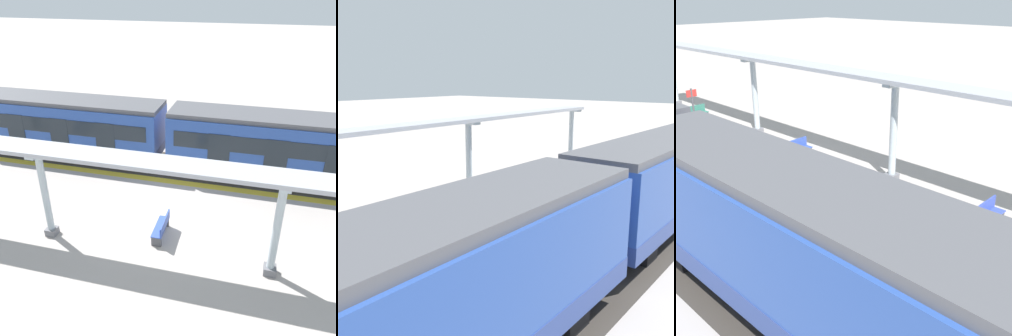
# 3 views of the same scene
# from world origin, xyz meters

# --- Properties ---
(ground_plane) EXTENTS (176.00, 176.00, 0.00)m
(ground_plane) POSITION_xyz_m (0.00, 0.00, 0.00)
(ground_plane) COLOR #ADA39C
(tactile_edge_strip) EXTENTS (0.48, 34.28, 0.01)m
(tactile_edge_strip) POSITION_xyz_m (-2.87, 0.00, 0.00)
(tactile_edge_strip) COLOR gold
(tactile_edge_strip) RESTS_ON ground
(trackbed) EXTENTS (3.20, 46.28, 0.01)m
(trackbed) POSITION_xyz_m (-4.71, 0.00, 0.00)
(trackbed) COLOR #38332D
(trackbed) RESTS_ON ground
(train_near_carriage) EXTENTS (2.65, 11.13, 3.48)m
(train_near_carriage) POSITION_xyz_m (-4.70, -7.22, 1.83)
(train_near_carriage) COLOR #294B9D
(train_near_carriage) RESTS_ON ground
(train_far_carriage) EXTENTS (2.65, 11.13, 3.48)m
(train_far_carriage) POSITION_xyz_m (-4.70, 4.49, 1.83)
(train_far_carriage) COLOR #294B9D
(train_far_carriage) RESTS_ON ground
(canopy_pillar_nearest) EXTENTS (1.10, 0.44, 3.82)m
(canopy_pillar_nearest) POSITION_xyz_m (2.66, -13.14, 1.93)
(canopy_pillar_nearest) COLOR slate
(canopy_pillar_nearest) RESTS_ON ground
(canopy_pillar_second) EXTENTS (1.10, 0.44, 3.82)m
(canopy_pillar_second) POSITION_xyz_m (2.66, -4.29, 1.93)
(canopy_pillar_second) COLOR slate
(canopy_pillar_second) RESTS_ON ground
(canopy_beam) EXTENTS (1.20, 27.30, 0.16)m
(canopy_beam) POSITION_xyz_m (2.66, 0.11, 3.90)
(canopy_beam) COLOR #A8AAB2
(canopy_beam) RESTS_ON canopy_pillar_nearest
(bench_near_end) EXTENTS (1.50, 0.44, 0.86)m
(bench_near_end) POSITION_xyz_m (1.73, -8.64, 0.44)
(bench_near_end) COLOR #374AAD
(bench_near_end) RESTS_ON ground
(bench_mid_platform) EXTENTS (1.51, 0.48, 0.86)m
(bench_mid_platform) POSITION_xyz_m (1.59, 0.16, 0.44)
(bench_mid_platform) COLOR #314BA5
(bench_mid_platform) RESTS_ON ground
(trash_bin) EXTENTS (0.48, 0.48, 0.95)m
(trash_bin) POSITION_xyz_m (1.27, -11.99, 0.48)
(trash_bin) COLOR #464C44
(trash_bin) RESTS_ON ground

